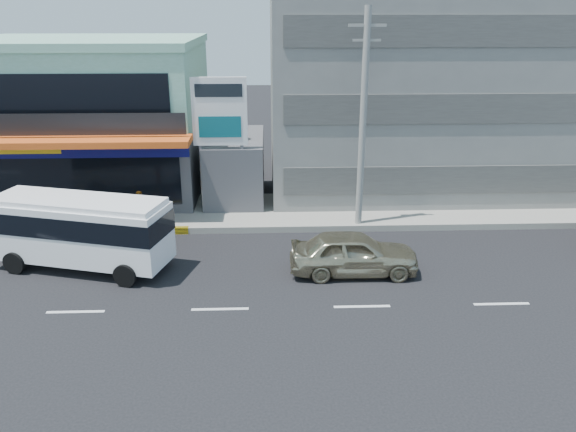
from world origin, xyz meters
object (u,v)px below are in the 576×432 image
Objects in this scene: concrete_building at (413,62)px; utility_pole_near at (363,121)px; minibus at (80,227)px; billboard at (220,120)px; sedan at (354,253)px; shop_building at (91,121)px; motorcycle_rider at (143,222)px; satellite_dish at (233,139)px.

concrete_building is 1.60× the size of utility_pole_near.
concrete_building is at bearing 36.03° from minibus.
minibus is at bearing -132.78° from billboard.
billboard is at bearing 41.22° from sedan.
utility_pole_near is (6.50, -1.80, 0.22)m from billboard.
utility_pole_near reaches higher than shop_building.
sedan is 9.96m from motorcycle_rider.
shop_building is 1.68× the size of minibus.
utility_pole_near is (6.00, -3.60, 1.57)m from satellite_dish.
concrete_building is 11.30m from satellite_dish.
shop_building is at bearing 119.24° from motorcycle_rider.
concrete_building is 8.79m from utility_pole_near.
billboard is 5.97m from motorcycle_rider.
shop_building is 0.77× the size of concrete_building.
utility_pole_near is 1.35× the size of minibus.
motorcycle_rider is (1.70, 3.22, -1.04)m from minibus.
sedan is at bearing -40.65° from shop_building.
utility_pole_near is 10.95m from motorcycle_rider.
minibus is at bearing 85.93° from sedan.
concrete_building is 17.40m from motorcycle_rider.
shop_building reaches higher than motorcycle_rider.
motorcycle_rider is (-4.00, -4.20, -2.85)m from satellite_dish.
satellite_dish is 7.17m from utility_pole_near.
satellite_dish reaches higher than minibus.
minibus reaches higher than motorcycle_rider.
sedan is at bearing -4.60° from minibus.
billboard is (-0.50, -1.80, 1.35)m from satellite_dish.
minibus is 3.37× the size of motorcycle_rider.
utility_pole_near is 4.56× the size of motorcycle_rider.
satellite_dish is 0.15× the size of utility_pole_near.
billboard is at bearing -151.08° from concrete_building.
concrete_building is 14.59m from sedan.
billboard is (7.50, -4.75, 0.93)m from shop_building.
sedan is at bearing -58.49° from satellite_dish.
shop_building is at bearing 102.51° from minibus.
billboard reaches higher than motorcycle_rider.
concrete_building reaches higher than minibus.
utility_pole_near reaches higher than satellite_dish.
satellite_dish is at bearing -20.21° from shop_building.
shop_building is at bearing 154.94° from utility_pole_near.
minibus is (-5.20, -5.62, -3.17)m from billboard.
concrete_building is 7.30× the size of motorcycle_rider.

